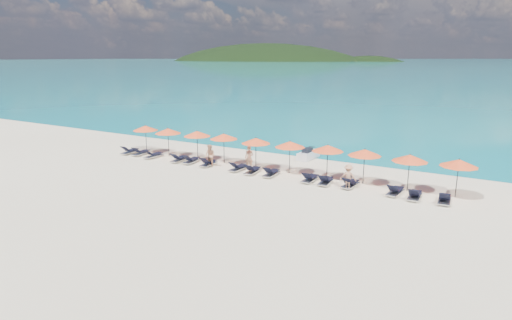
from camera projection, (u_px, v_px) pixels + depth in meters
The scene contains 33 objects.
ground at pixel (231, 189), 25.85m from camera, with size 1400.00×1400.00×0.00m, color beige.
sea at pixel (499, 61), 580.03m from camera, with size 1600.00×1300.00×0.01m, color #1FA9B2.
headland_main at pixel (263, 87), 634.76m from camera, with size 374.00×242.00×126.50m.
headland_small at pixel (367, 88), 577.62m from camera, with size 162.00×126.00×85.50m.
jetski at pixel (308, 154), 33.44m from camera, with size 1.01×2.45×0.86m.
beachgoer_a at pixel (249, 158), 30.28m from camera, with size 0.61×0.40×1.67m, color tan.
beachgoer_b at pixel (210, 156), 30.92m from camera, with size 0.80×0.46×1.64m, color tan.
beachgoer_c at pixel (348, 177), 25.83m from camera, with size 0.98×0.46×1.52m, color tan.
umbrella_0 at pixel (145, 128), 35.50m from camera, with size 2.10×2.10×2.28m.
umbrella_1 at pixel (168, 131), 34.13m from camera, with size 2.10×2.10×2.28m.
umbrella_2 at pixel (197, 134), 32.93m from camera, with size 2.10×2.10×2.28m.
umbrella_3 at pixel (224, 136), 31.81m from camera, with size 2.10×2.10×2.28m.
umbrella_4 at pixel (256, 141), 30.23m from camera, with size 2.10×2.10×2.28m.
umbrella_5 at pixel (290, 144), 29.01m from camera, with size 2.10×2.10×2.28m.
umbrella_6 at pixel (328, 148), 27.78m from camera, with size 2.10×2.10×2.28m.
umbrella_7 at pixel (365, 152), 26.56m from camera, with size 2.10×2.10×2.28m.
umbrella_8 at pixel (410, 158), 25.12m from camera, with size 2.10×2.10×2.28m.
umbrella_9 at pixel (459, 163), 23.97m from camera, with size 2.10×2.10×2.28m.
lounger_0 at pixel (130, 151), 35.18m from camera, with size 0.71×1.73×0.66m.
lounger_1 at pixel (141, 152), 34.67m from camera, with size 0.67×1.72×0.66m.
lounger_2 at pixel (153, 155), 33.78m from camera, with size 0.73×1.74×0.66m.
lounger_3 at pixel (179, 159), 32.57m from camera, with size 0.73×1.74×0.66m.
lounger_4 at pixel (191, 160), 32.11m from camera, with size 0.78×1.75×0.66m.
lounger_5 at pixel (208, 163), 31.26m from camera, with size 0.79×1.75×0.66m.
lounger_6 at pixel (238, 167), 30.00m from camera, with size 0.74×1.74×0.66m.
lounger_7 at pixel (252, 170), 29.29m from camera, with size 0.78×1.75×0.66m.
lounger_8 at pixel (271, 173), 28.64m from camera, with size 0.69×1.72×0.66m.
lounger_9 at pixel (310, 178), 27.39m from camera, with size 0.64×1.71×0.66m.
lounger_10 at pixel (326, 181), 26.84m from camera, with size 0.77×1.75×0.66m.
lounger_11 at pixel (350, 184), 26.22m from camera, with size 0.78×1.75×0.66m.
lounger_12 at pixel (395, 191), 24.81m from camera, with size 0.76×1.75×0.66m.
lounger_13 at pixel (415, 195), 24.09m from camera, with size 0.68×1.72×0.66m.
lounger_14 at pixel (444, 199), 23.43m from camera, with size 0.73×1.74×0.66m.
Camera 1 is at (13.71, -20.58, 7.89)m, focal length 30.00 mm.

